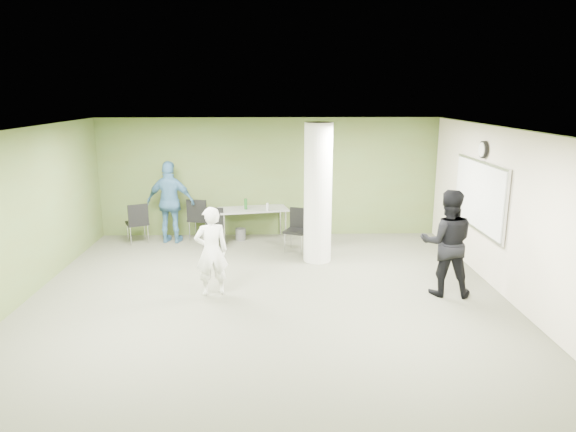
{
  "coord_description": "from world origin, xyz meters",
  "views": [
    {
      "loc": [
        0.13,
        -8.03,
        3.36
      ],
      "look_at": [
        0.37,
        1.0,
        1.18
      ],
      "focal_mm": 32.0,
      "sensor_mm": 36.0,
      "label": 1
    }
  ],
  "objects_px": {
    "folding_table": "(253,211)",
    "woman_white": "(211,251)",
    "man_black": "(447,243)",
    "chair_back_left": "(138,220)",
    "man_blue": "(171,202)"
  },
  "relations": [
    {
      "from": "folding_table",
      "to": "woman_white",
      "type": "xyz_separation_m",
      "value": [
        -0.57,
        -3.33,
        0.07
      ]
    },
    {
      "from": "folding_table",
      "to": "man_black",
      "type": "xyz_separation_m",
      "value": [
        3.38,
        -3.41,
        0.21
      ]
    },
    {
      "from": "chair_back_left",
      "to": "man_black",
      "type": "distance_m",
      "value": 6.79
    },
    {
      "from": "folding_table",
      "to": "man_black",
      "type": "relative_size",
      "value": 0.93
    },
    {
      "from": "woman_white",
      "to": "man_black",
      "type": "distance_m",
      "value": 3.95
    },
    {
      "from": "folding_table",
      "to": "chair_back_left",
      "type": "relative_size",
      "value": 1.8
    },
    {
      "from": "folding_table",
      "to": "man_blue",
      "type": "relative_size",
      "value": 0.9
    },
    {
      "from": "folding_table",
      "to": "chair_back_left",
      "type": "distance_m",
      "value": 2.62
    },
    {
      "from": "woman_white",
      "to": "man_blue",
      "type": "height_order",
      "value": "man_blue"
    },
    {
      "from": "woman_white",
      "to": "chair_back_left",
      "type": "bearing_deg",
      "value": -72.44
    },
    {
      "from": "woman_white",
      "to": "man_blue",
      "type": "xyz_separation_m",
      "value": [
        -1.29,
        3.18,
        0.17
      ]
    },
    {
      "from": "chair_back_left",
      "to": "man_blue",
      "type": "bearing_deg",
      "value": 162.09
    },
    {
      "from": "man_black",
      "to": "man_blue",
      "type": "xyz_separation_m",
      "value": [
        -5.24,
        3.27,
        0.03
      ]
    },
    {
      "from": "man_black",
      "to": "man_blue",
      "type": "height_order",
      "value": "man_blue"
    },
    {
      "from": "man_blue",
      "to": "chair_back_left",
      "type": "bearing_deg",
      "value": 15.85
    }
  ]
}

